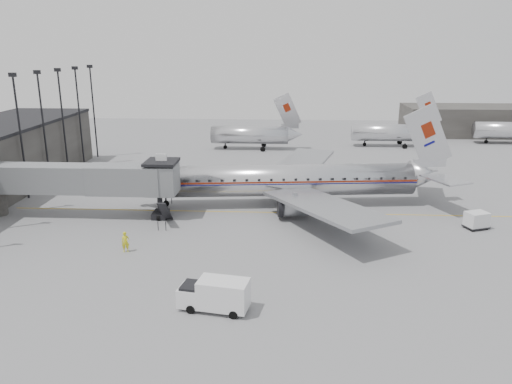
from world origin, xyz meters
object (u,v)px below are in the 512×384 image
(airliner, at_px, (292,180))
(baggage_cart_navy, at_px, (360,218))
(ramp_worker, at_px, (125,242))
(baggage_cart_white, at_px, (477,220))
(service_van, at_px, (215,294))

(airliner, xyz_separation_m, baggage_cart_navy, (7.09, -7.08, -2.12))
(ramp_worker, bearing_deg, airliner, 29.03)
(baggage_cart_navy, distance_m, baggage_cart_white, 11.96)
(airliner, distance_m, ramp_worker, 21.66)
(service_van, xyz_separation_m, ramp_worker, (-9.59, 9.99, -0.27))
(service_van, bearing_deg, baggage_cart_navy, 64.47)
(airliner, relative_size, baggage_cart_navy, 15.22)
(service_van, relative_size, baggage_cart_white, 1.95)
(baggage_cart_navy, bearing_deg, service_van, -141.38)
(baggage_cart_navy, bearing_deg, airliner, 119.34)
(service_van, bearing_deg, ramp_worker, 143.99)
(baggage_cart_navy, xyz_separation_m, ramp_worker, (-22.51, -8.00, 0.08))
(baggage_cart_white, bearing_deg, ramp_worker, 172.12)
(baggage_cart_navy, relative_size, baggage_cart_white, 0.92)
(service_van, distance_m, ramp_worker, 13.85)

